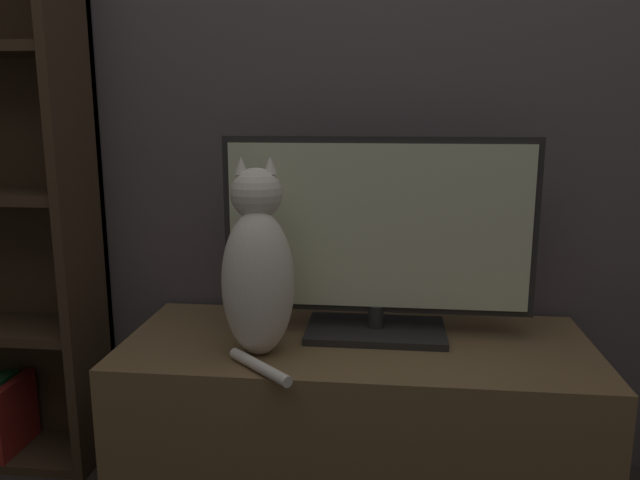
# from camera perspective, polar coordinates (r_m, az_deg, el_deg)

# --- Properties ---
(wall_back) EXTENTS (4.80, 0.05, 2.60)m
(wall_back) POSITION_cam_1_polar(r_m,az_deg,el_deg) (1.96, 4.20, 16.84)
(wall_back) COLOR #564C51
(wall_back) RESTS_ON ground_plane
(tv_stand) EXTENTS (1.28, 0.55, 0.50)m
(tv_stand) POSITION_cam_1_polar(r_m,az_deg,el_deg) (1.85, 3.29, -16.46)
(tv_stand) COLOR brown
(tv_stand) RESTS_ON ground_plane
(tv) EXTENTS (0.86, 0.23, 0.56)m
(tv) POSITION_cam_1_polar(r_m,az_deg,el_deg) (1.73, 5.27, 0.10)
(tv) COLOR black
(tv) RESTS_ON tv_stand
(cat) EXTENTS (0.23, 0.32, 0.51)m
(cat) POSITION_cam_1_polar(r_m,az_deg,el_deg) (1.61, -5.71, -2.79)
(cat) COLOR silver
(cat) RESTS_ON tv_stand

